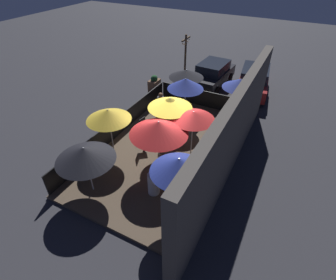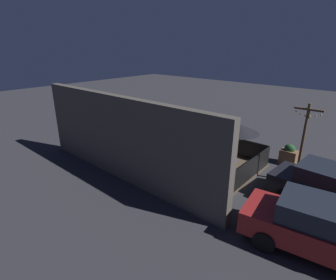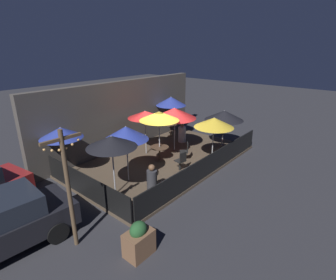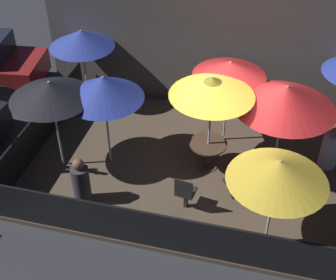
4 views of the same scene
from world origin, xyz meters
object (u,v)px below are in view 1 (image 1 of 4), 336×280
(patron_0, at_px, (154,183))
(parked_car_0, at_px, (213,74))
(patio_umbrella_1, at_px, (179,165))
(patio_chair_1, at_px, (143,141))
(patron_1, at_px, (161,104))
(patio_umbrella_8, at_px, (193,115))
(patio_umbrella_0, at_px, (170,103))
(light_post, at_px, (185,61))
(patio_umbrella_3, at_px, (108,115))
(parked_car_1, at_px, (254,80))
(dining_table_1, at_px, (178,201))
(patio_umbrella_4, at_px, (85,154))
(planter_box, at_px, (154,84))
(dining_table_0, at_px, (170,136))
(patio_umbrella_7, at_px, (159,128))
(patio_chair_0, at_px, (144,126))
(patio_umbrella_5, at_px, (186,74))
(patio_umbrella_6, at_px, (240,83))
(patio_umbrella_2, at_px, (186,84))

(patron_0, relative_size, parked_car_0, 0.28)
(patio_umbrella_1, xyz_separation_m, patio_chair_1, (-2.41, -2.88, -1.69))
(patron_1, bearing_deg, patio_umbrella_8, -166.63)
(patio_umbrella_0, relative_size, light_post, 0.70)
(parked_car_0, bearing_deg, patio_umbrella_3, -5.72)
(patio_umbrella_1, relative_size, parked_car_1, 0.55)
(dining_table_1, xyz_separation_m, patron_1, (-5.68, -3.74, -0.04))
(patio_umbrella_1, bearing_deg, patio_umbrella_4, -80.95)
(patio_umbrella_1, height_order, patio_umbrella_3, patio_umbrella_1)
(parked_car_0, bearing_deg, patio_umbrella_0, 8.12)
(planter_box, bearing_deg, parked_car_1, 115.35)
(patron_0, bearing_deg, dining_table_0, 21.01)
(patio_umbrella_3, height_order, patio_umbrella_7, patio_umbrella_7)
(dining_table_1, bearing_deg, patio_chair_0, -135.20)
(patio_umbrella_0, bearing_deg, patio_umbrella_5, -167.19)
(planter_box, bearing_deg, patio_chair_1, 24.88)
(patron_0, bearing_deg, patio_umbrella_6, -4.36)
(patio_umbrella_4, height_order, parked_car_1, patio_umbrella_4)
(dining_table_0, distance_m, parked_car_0, 7.25)
(patio_chair_1, distance_m, patron_0, 2.63)
(patio_umbrella_4, bearing_deg, dining_table_0, 159.83)
(parked_car_0, bearing_deg, patio_umbrella_8, 16.57)
(dining_table_0, distance_m, light_post, 6.22)
(patio_umbrella_4, bearing_deg, patio_umbrella_6, 156.17)
(patio_chair_0, bearing_deg, patio_umbrella_7, -36.04)
(patio_umbrella_5, bearing_deg, dining_table_0, 12.81)
(dining_table_1, height_order, light_post, light_post)
(parked_car_0, bearing_deg, patio_chair_0, -3.85)
(patio_umbrella_6, bearing_deg, patio_umbrella_4, -23.83)
(patio_umbrella_3, distance_m, patron_0, 3.39)
(dining_table_1, relative_size, patio_chair_0, 0.81)
(patio_umbrella_1, bearing_deg, patio_umbrella_2, -157.81)
(patio_umbrella_8, xyz_separation_m, patio_chair_1, (0.58, -2.10, -1.59))
(patio_umbrella_1, xyz_separation_m, patron_1, (-5.68, -3.74, -1.66))
(dining_table_0, xyz_separation_m, patron_0, (2.81, 0.75, -0.09))
(patio_umbrella_8, bearing_deg, patio_umbrella_3, -67.11)
(patio_umbrella_1, height_order, dining_table_1, patio_umbrella_1)
(parked_car_1, bearing_deg, patio_umbrella_1, -8.33)
(patio_chair_1, bearing_deg, parked_car_0, 46.89)
(patio_umbrella_0, relative_size, planter_box, 2.34)
(parked_car_0, bearing_deg, patio_umbrella_7, 9.43)
(planter_box, bearing_deg, patio_umbrella_1, 34.27)
(patio_umbrella_5, distance_m, patron_0, 6.61)
(patio_umbrella_3, bearing_deg, patron_1, 176.92)
(patio_umbrella_5, height_order, parked_car_1, patio_umbrella_5)
(patio_umbrella_8, bearing_deg, parked_car_0, -167.31)
(patio_umbrella_2, height_order, patio_umbrella_7, patio_umbrella_2)
(patio_umbrella_8, bearing_deg, patio_umbrella_2, -150.00)
(patio_umbrella_2, bearing_deg, parked_car_0, -177.70)
(patio_umbrella_2, height_order, patron_1, patio_umbrella_2)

